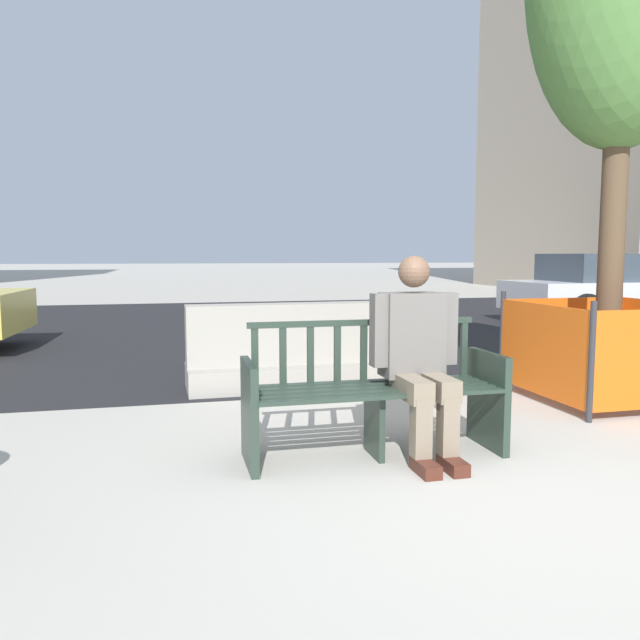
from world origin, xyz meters
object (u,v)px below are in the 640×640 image
jersey_barrier_centre (288,353)px  construction_fence (607,347)px  street_bench (373,396)px  seated_person (417,352)px  car_sedan_mid (613,288)px

jersey_barrier_centre → construction_fence: 3.00m
construction_fence → street_bench: bearing=-158.3°
street_bench → jersey_barrier_centre: bearing=93.6°
seated_person → construction_fence: bearing=25.2°
street_bench → construction_fence: 2.79m
construction_fence → car_sedan_mid: size_ratio=0.34×
seated_person → car_sedan_mid: size_ratio=0.32×
street_bench → seated_person: bearing=-11.5°
street_bench → seated_person: size_ratio=1.29×
street_bench → car_sedan_mid: bearing=42.9°
car_sedan_mid → seated_person: bearing=-135.7°
construction_fence → car_sedan_mid: bearing=50.9°
street_bench → car_sedan_mid: car_sedan_mid is taller
jersey_barrier_centre → seated_person: bearing=-79.6°
jersey_barrier_centre → car_sedan_mid: 8.59m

